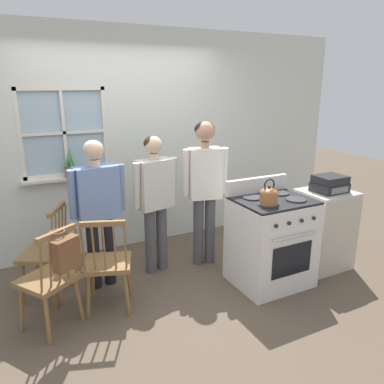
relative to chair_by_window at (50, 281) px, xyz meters
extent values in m
plane|color=brown|center=(1.10, 0.01, -0.44)|extent=(16.00, 16.00, 0.00)
cube|color=silver|center=(2.61, 1.41, 0.91)|extent=(3.38, 0.06, 2.70)
cube|color=silver|center=(0.43, 1.41, 0.06)|extent=(0.97, 0.06, 1.00)
cube|color=silver|center=(0.43, 1.41, 1.91)|extent=(0.97, 0.06, 0.69)
cube|color=silver|center=(0.43, 1.33, 0.55)|extent=(1.03, 0.10, 0.03)
cube|color=#9EB7C6|center=(0.43, 1.42, 1.06)|extent=(0.91, 0.01, 0.95)
cube|color=silver|center=(0.43, 1.39, 1.06)|extent=(0.04, 0.02, 1.01)
cube|color=silver|center=(0.43, 1.39, 1.06)|extent=(0.97, 0.02, 0.04)
cube|color=silver|center=(-0.03, 1.39, 1.06)|extent=(0.04, 0.03, 1.01)
cube|color=silver|center=(0.90, 1.39, 1.06)|extent=(0.04, 0.03, 1.01)
cube|color=silver|center=(0.43, 1.39, 1.55)|extent=(0.97, 0.03, 0.04)
cube|color=silver|center=(0.43, 1.39, 0.58)|extent=(0.97, 0.03, 0.04)
cube|color=olive|center=(-0.01, 0.02, 0.00)|extent=(0.57, 0.57, 0.04)
cylinder|color=olive|center=(0.04, 0.25, -0.23)|extent=(0.06, 0.09, 0.43)
cylinder|color=olive|center=(-0.24, 0.06, -0.23)|extent=(0.09, 0.06, 0.43)
cylinder|color=olive|center=(0.22, -0.02, -0.23)|extent=(0.09, 0.06, 0.43)
cylinder|color=olive|center=(-0.07, -0.21, -0.23)|extent=(0.06, 0.09, 0.43)
cylinder|color=olive|center=(0.23, -0.02, 0.23)|extent=(0.05, 0.06, 0.44)
cylinder|color=olive|center=(0.16, -0.07, 0.23)|extent=(0.05, 0.06, 0.44)
cylinder|color=olive|center=(0.08, -0.12, 0.23)|extent=(0.05, 0.06, 0.44)
cylinder|color=olive|center=(0.01, -0.17, 0.23)|extent=(0.05, 0.06, 0.44)
cylinder|color=olive|center=(-0.07, -0.22, 0.23)|extent=(0.05, 0.06, 0.44)
cube|color=olive|center=(0.08, -0.12, 0.46)|extent=(0.34, 0.24, 0.04)
cube|color=olive|center=(0.02, 0.57, 0.00)|extent=(0.55, 0.56, 0.04)
cylinder|color=olive|center=(-0.05, 0.79, -0.23)|extent=(0.06, 0.09, 0.43)
cylinder|color=olive|center=(-0.21, 0.49, -0.23)|extent=(0.09, 0.06, 0.43)
cylinder|color=olive|center=(0.24, 0.64, -0.23)|extent=(0.09, 0.06, 0.43)
cylinder|color=olive|center=(0.08, 0.34, -0.23)|extent=(0.06, 0.09, 0.43)
cylinder|color=olive|center=(0.25, 0.65, 0.23)|extent=(0.07, 0.05, 0.44)
cylinder|color=olive|center=(0.21, 0.57, 0.23)|extent=(0.07, 0.05, 0.44)
cylinder|color=olive|center=(0.17, 0.49, 0.23)|extent=(0.07, 0.05, 0.44)
cylinder|color=olive|center=(0.12, 0.41, 0.23)|extent=(0.07, 0.05, 0.44)
cylinder|color=olive|center=(0.08, 0.33, 0.23)|extent=(0.07, 0.05, 0.44)
cube|color=olive|center=(0.17, 0.49, 0.46)|extent=(0.21, 0.35, 0.04)
cube|color=olive|center=(0.52, 0.08, 0.00)|extent=(0.53, 0.52, 0.04)
cylinder|color=olive|center=(0.73, 0.18, -0.23)|extent=(0.08, 0.06, 0.43)
cylinder|color=olive|center=(0.41, 0.29, -0.23)|extent=(0.06, 0.08, 0.43)
cylinder|color=olive|center=(0.62, -0.12, -0.23)|extent=(0.06, 0.08, 0.43)
cylinder|color=olive|center=(0.30, -0.01, -0.23)|extent=(0.08, 0.06, 0.43)
cylinder|color=olive|center=(0.63, -0.14, 0.23)|extent=(0.04, 0.07, 0.44)
cylinder|color=olive|center=(0.54, -0.11, 0.23)|extent=(0.04, 0.07, 0.44)
cylinder|color=olive|center=(0.46, -0.08, 0.23)|extent=(0.04, 0.07, 0.44)
cylinder|color=olive|center=(0.38, -0.05, 0.23)|extent=(0.04, 0.07, 0.44)
cylinder|color=olive|center=(0.29, -0.01, 0.23)|extent=(0.04, 0.07, 0.44)
cube|color=olive|center=(0.46, -0.08, 0.46)|extent=(0.37, 0.17, 0.04)
cylinder|color=black|center=(0.48, 0.50, -0.07)|extent=(0.12, 0.12, 0.75)
cylinder|color=black|center=(0.64, 0.51, -0.07)|extent=(0.12, 0.12, 0.75)
cube|color=#6B84B7|center=(0.56, 0.51, 0.57)|extent=(0.44, 0.26, 0.53)
cylinder|color=#6B84B7|center=(0.32, 0.46, 0.59)|extent=(0.09, 0.12, 0.49)
cylinder|color=#6B84B7|center=(0.80, 0.51, 0.59)|extent=(0.09, 0.12, 0.49)
cylinder|color=beige|center=(0.56, 0.51, 0.87)|extent=(0.10, 0.10, 0.06)
sphere|color=beige|center=(0.56, 0.51, 0.99)|extent=(0.19, 0.19, 0.19)
ellipsoid|color=silver|center=(0.56, 0.52, 1.01)|extent=(0.19, 0.19, 0.15)
cylinder|color=#4C4C51|center=(1.11, 0.54, -0.07)|extent=(0.12, 0.12, 0.75)
cylinder|color=#4C4C51|center=(1.26, 0.57, -0.07)|extent=(0.12, 0.12, 0.75)
cube|color=beige|center=(1.18, 0.55, 0.57)|extent=(0.43, 0.29, 0.53)
cylinder|color=beige|center=(0.96, 0.48, 0.59)|extent=(0.10, 0.12, 0.49)
cylinder|color=beige|center=(1.41, 0.58, 0.59)|extent=(0.10, 0.12, 0.49)
cylinder|color=beige|center=(1.18, 0.55, 0.87)|extent=(0.10, 0.10, 0.06)
sphere|color=beige|center=(1.18, 0.55, 0.99)|extent=(0.18, 0.18, 0.18)
ellipsoid|color=#332319|center=(1.18, 0.57, 1.01)|extent=(0.19, 0.19, 0.15)
cylinder|color=#4C4C51|center=(1.68, 0.49, -0.04)|extent=(0.12, 0.12, 0.80)
cylinder|color=#4C4C51|center=(1.82, 0.46, -0.04)|extent=(0.12, 0.12, 0.80)
cube|color=white|center=(1.75, 0.47, 0.64)|extent=(0.40, 0.28, 0.56)
cylinder|color=white|center=(1.53, 0.50, 0.67)|extent=(0.10, 0.13, 0.52)
cylinder|color=white|center=(1.96, 0.41, 0.67)|extent=(0.10, 0.13, 0.52)
cylinder|color=tan|center=(1.75, 0.47, 0.96)|extent=(0.10, 0.10, 0.07)
sphere|color=tan|center=(1.75, 0.47, 1.10)|extent=(0.22, 0.22, 0.22)
ellipsoid|color=black|center=(1.75, 0.49, 1.12)|extent=(0.22, 0.22, 0.18)
cube|color=white|center=(2.15, -0.24, 0.01)|extent=(0.77, 0.64, 0.90)
cube|color=black|center=(2.15, -0.24, 0.47)|extent=(0.75, 0.61, 0.02)
cylinder|color=#2D2D30|center=(1.98, -0.36, 0.49)|extent=(0.20, 0.20, 0.02)
cylinder|color=#2D2D30|center=(2.33, -0.36, 0.49)|extent=(0.20, 0.20, 0.02)
cylinder|color=#2D2D30|center=(1.98, -0.11, 0.49)|extent=(0.20, 0.20, 0.02)
cylinder|color=#2D2D30|center=(2.33, -0.11, 0.49)|extent=(0.20, 0.20, 0.02)
cube|color=white|center=(2.15, 0.05, 0.56)|extent=(0.77, 0.06, 0.16)
cube|color=black|center=(2.15, -0.56, -0.05)|extent=(0.48, 0.01, 0.32)
cylinder|color=silver|center=(2.15, -0.58, 0.21)|extent=(0.54, 0.02, 0.02)
cylinder|color=#232326|center=(1.92, -0.57, 0.35)|extent=(0.04, 0.02, 0.04)
cylinder|color=#232326|center=(2.08, -0.57, 0.35)|extent=(0.04, 0.02, 0.04)
cylinder|color=#232326|center=(2.23, -0.57, 0.35)|extent=(0.04, 0.02, 0.04)
cylinder|color=#232326|center=(2.38, -0.57, 0.35)|extent=(0.04, 0.02, 0.04)
cylinder|color=#A86638|center=(1.98, -0.36, 0.56)|extent=(0.17, 0.17, 0.12)
ellipsoid|color=#A86638|center=(1.98, -0.36, 0.62)|extent=(0.16, 0.16, 0.07)
sphere|color=black|center=(1.98, -0.36, 0.66)|extent=(0.03, 0.03, 0.03)
cylinder|color=#A86638|center=(2.06, -0.36, 0.57)|extent=(0.08, 0.03, 0.07)
torus|color=black|center=(1.98, -0.36, 0.68)|extent=(0.12, 0.01, 0.12)
cylinder|color=#935B3D|center=(0.45, 1.32, 0.62)|extent=(0.14, 0.14, 0.12)
cylinder|color=#33261C|center=(0.45, 1.32, 0.67)|extent=(0.12, 0.12, 0.01)
cone|color=#388447|center=(0.47, 1.32, 0.80)|extent=(0.07, 0.05, 0.24)
cone|color=#388447|center=(0.44, 1.33, 0.73)|extent=(0.05, 0.06, 0.11)
cone|color=#388447|center=(0.43, 1.31, 0.80)|extent=(0.10, 0.06, 0.24)
cone|color=#388447|center=(0.46, 1.30, 0.73)|extent=(0.04, 0.05, 0.10)
cube|color=brown|center=(0.13, -0.20, 0.31)|extent=(0.23, 0.20, 0.26)
torus|color=brown|center=(0.09, -0.13, 0.48)|extent=(0.17, 0.17, 0.01)
cube|color=beige|center=(2.93, -0.21, -0.01)|extent=(0.55, 0.50, 0.87)
cube|color=beige|center=(2.93, -0.21, 0.44)|extent=(0.55, 0.50, 0.03)
cube|color=#232326|center=(2.93, -0.23, 0.51)|extent=(0.34, 0.28, 0.10)
cube|color=#232326|center=(2.93, -0.23, 0.60)|extent=(0.32, 0.27, 0.08)
cube|color=gray|center=(2.93, -0.37, 0.51)|extent=(0.24, 0.01, 0.06)
camera|label=1|loc=(-0.21, -3.06, 1.60)|focal=35.00mm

